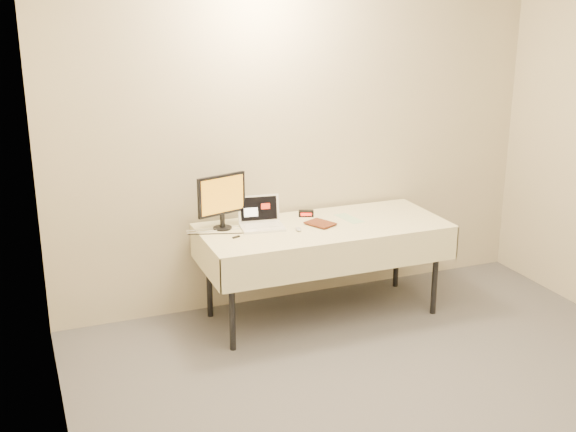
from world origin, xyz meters
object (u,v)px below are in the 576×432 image
object	(u,v)px
laptop	(261,219)
book	(314,214)
monitor	(222,197)
table	(323,233)

from	to	relation	value
laptop	book	distance (m)	0.40
laptop	monitor	world-z (taller)	monitor
table	monitor	bearing A→B (deg)	165.11
table	laptop	size ratio (longest dim) A/B	5.36
monitor	table	bearing A→B (deg)	-31.52
laptop	book	world-z (taller)	laptop
monitor	book	distance (m)	0.69
table	monitor	distance (m)	0.81
table	book	xyz separation A→B (m)	(-0.09, -0.03, 0.17)
monitor	book	xyz separation A→B (m)	(0.64, -0.22, -0.14)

